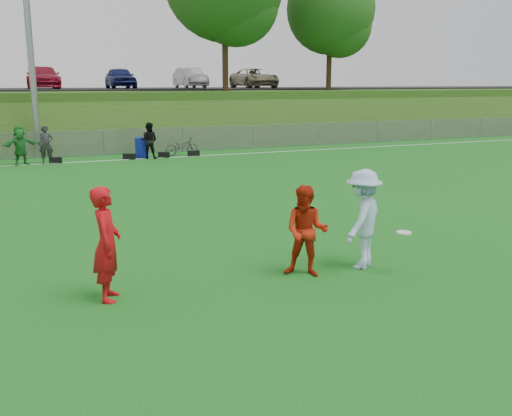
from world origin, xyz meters
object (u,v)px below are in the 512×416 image
frisbee (404,233)px  bicycle (182,146)px  player_red_left (107,244)px  player_blue (363,219)px  player_red_center (306,231)px  recycling_bin (142,148)px

frisbee → bicycle: size_ratio=0.16×
player_red_left → bicycle: bearing=-4.5°
player_blue → bicycle: bearing=-132.0°
player_red_center → frisbee: bearing=16.5°
player_red_center → player_red_left: bearing=-147.7°
player_red_center → frisbee: (1.74, -0.60, -0.06)m
player_blue → recycling_bin: bearing=-125.8°
player_blue → bicycle: player_blue is taller
player_blue → recycling_bin: player_blue is taller
recycling_bin → player_blue: bearing=-88.4°
player_red_left → frisbee: 5.38m
frisbee → recycling_bin: (-1.03, 18.86, -0.33)m
player_red_center → player_blue: 1.23m
frisbee → player_blue: bearing=129.5°
player_red_center → recycling_bin: player_red_center is taller
player_red_left → player_blue: size_ratio=0.99×
player_red_left → bicycle: (6.26, 18.03, -0.51)m
player_blue → frisbee: player_blue is taller
frisbee → recycling_bin: recycling_bin is taller
player_red_center → player_blue: bearing=36.3°
player_red_center → recycling_bin: 18.28m
player_blue → frisbee: 0.82m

